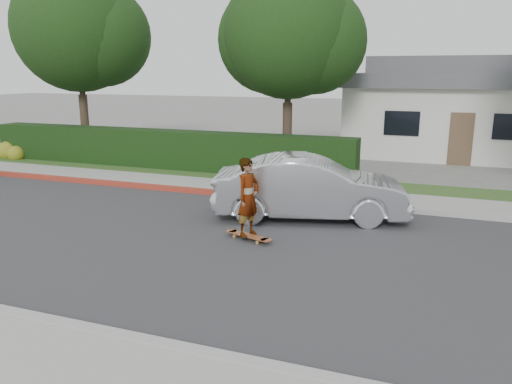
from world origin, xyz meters
TOP-DOWN VIEW (x-y plane):
  - ground at (0.00, 0.00)m, footprint 120.00×120.00m
  - road at (0.00, 0.00)m, footprint 60.00×8.00m
  - curb_far at (0.00, 4.10)m, footprint 60.00×0.20m
  - curb_red_section at (-5.00, 4.10)m, footprint 12.00×0.21m
  - sidewalk_far at (0.00, 5.00)m, footprint 60.00×1.60m
  - planting_strip at (0.00, 6.60)m, footprint 60.00×1.60m
  - hedge at (-3.00, 7.20)m, footprint 15.00×1.00m
  - flowering_shrub at (-10.01, 6.74)m, footprint 1.40×1.00m
  - tree_left at (-7.51, 8.69)m, footprint 5.99×5.21m
  - tree_center at (1.49, 9.19)m, footprint 5.66×4.84m
  - house at (8.00, 16.00)m, footprint 10.60×8.60m
  - skateboard at (3.14, 0.54)m, footprint 1.26×0.63m
  - skateboarder at (3.14, 0.54)m, footprint 0.59×0.73m
  - car_silver at (4.00, 2.70)m, footprint 5.14×2.89m

SIDE VIEW (x-z plane):
  - ground at x=0.00m, z-range 0.00..0.00m
  - road at x=0.00m, z-range 0.00..0.01m
  - planting_strip at x=0.00m, z-range 0.00..0.10m
  - sidewalk_far at x=0.00m, z-range 0.00..0.12m
  - curb_far at x=0.00m, z-range 0.00..0.15m
  - curb_red_section at x=-5.00m, z-range 0.00..0.15m
  - skateboard at x=3.14m, z-range 0.05..0.17m
  - flowering_shrub at x=-10.01m, z-range -0.12..0.78m
  - hedge at x=-3.00m, z-range 0.00..1.50m
  - car_silver at x=4.00m, z-range 0.00..1.60m
  - skateboarder at x=3.14m, z-range 0.13..1.87m
  - house at x=8.00m, z-range -0.05..4.25m
  - tree_center at x=1.49m, z-range 1.18..8.62m
  - tree_left at x=-7.51m, z-range 1.26..9.26m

